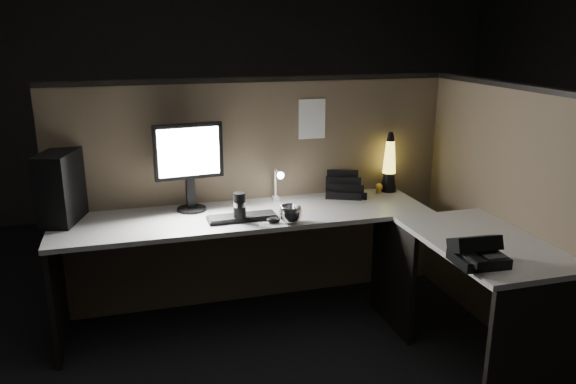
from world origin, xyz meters
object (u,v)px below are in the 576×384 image
object	(u,v)px
pc_tower	(62,186)
desk_phone	(477,252)
keyboard	(242,218)
lava_lamp	(389,167)
monitor	(189,159)

from	to	relation	value
pc_tower	desk_phone	world-z (taller)	pc_tower
pc_tower	keyboard	world-z (taller)	pc_tower
keyboard	lava_lamp	distance (m)	1.16
lava_lamp	monitor	bearing A→B (deg)	-178.08
lava_lamp	desk_phone	world-z (taller)	lava_lamp
lava_lamp	desk_phone	size ratio (longest dim) A/B	1.63
pc_tower	keyboard	xyz separation A→B (m)	(1.02, -0.28, -0.20)
lava_lamp	desk_phone	xyz separation A→B (m)	(-0.14, -1.27, -0.12)
lava_lamp	keyboard	bearing A→B (deg)	-164.01
pc_tower	desk_phone	size ratio (longest dim) A/B	1.62
pc_tower	lava_lamp	size ratio (longest dim) A/B	1.00
pc_tower	monitor	distance (m)	0.76
monitor	desk_phone	xyz separation A→B (m)	(1.24, -1.22, -0.28)
pc_tower	lava_lamp	xyz separation A→B (m)	(2.13, 0.04, -0.03)
monitor	desk_phone	size ratio (longest dim) A/B	2.13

